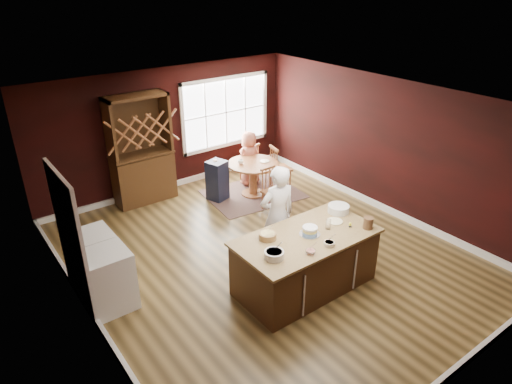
% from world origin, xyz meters
% --- Properties ---
extents(room_shell, '(7.00, 7.00, 7.00)m').
position_xyz_m(room_shell, '(0.00, 0.00, 1.35)').
color(room_shell, brown).
rests_on(room_shell, ground).
extents(window, '(2.36, 0.10, 1.66)m').
position_xyz_m(window, '(1.50, 3.47, 1.50)').
color(window, white).
rests_on(window, room_shell).
extents(doorway, '(0.08, 1.26, 2.13)m').
position_xyz_m(doorway, '(-2.97, 0.60, 1.02)').
color(doorway, white).
rests_on(doorway, room_shell).
extents(kitchen_island, '(2.18, 1.14, 0.92)m').
position_xyz_m(kitchen_island, '(-0.05, -1.06, 0.44)').
color(kitchen_island, '#402610').
rests_on(kitchen_island, ground).
extents(dining_table, '(1.11, 1.11, 0.75)m').
position_xyz_m(dining_table, '(1.25, 2.05, 0.53)').
color(dining_table, '#965725').
rests_on(dining_table, ground).
extents(baker, '(0.69, 0.51, 1.75)m').
position_xyz_m(baker, '(0.04, -0.26, 0.87)').
color(baker, white).
rests_on(baker, ground).
extents(layer_cake, '(0.32, 0.32, 0.13)m').
position_xyz_m(layer_cake, '(0.01, -1.06, 0.98)').
color(layer_cake, white).
rests_on(layer_cake, kitchen_island).
extents(bowl_blue, '(0.28, 0.28, 0.11)m').
position_xyz_m(bowl_blue, '(-0.81, -1.23, 0.97)').
color(bowl_blue, white).
rests_on(bowl_blue, kitchen_island).
extents(bowl_yellow, '(0.26, 0.26, 0.10)m').
position_xyz_m(bowl_yellow, '(-0.57, -0.78, 0.97)').
color(bowl_yellow, '#927E4C').
rests_on(bowl_yellow, kitchen_island).
extents(bowl_pink, '(0.15, 0.15, 0.06)m').
position_xyz_m(bowl_pink, '(-0.33, -1.45, 0.95)').
color(bowl_pink, silver).
rests_on(bowl_pink, kitchen_island).
extents(bowl_olive, '(0.16, 0.16, 0.06)m').
position_xyz_m(bowl_olive, '(0.02, -1.46, 0.95)').
color(bowl_olive, beige).
rests_on(bowl_olive, kitchen_island).
extents(drinking_glass, '(0.08, 0.08, 0.16)m').
position_xyz_m(drinking_glass, '(0.34, -1.11, 1.00)').
color(drinking_glass, white).
rests_on(drinking_glass, kitchen_island).
extents(dinner_plate, '(0.25, 0.25, 0.02)m').
position_xyz_m(dinner_plate, '(0.58, -1.02, 0.93)').
color(dinner_plate, '#F7E5BF').
rests_on(dinner_plate, kitchen_island).
extents(white_tub, '(0.35, 0.35, 0.12)m').
position_xyz_m(white_tub, '(0.87, -0.82, 0.98)').
color(white_tub, white).
rests_on(white_tub, kitchen_island).
extents(stoneware_crock, '(0.15, 0.15, 0.18)m').
position_xyz_m(stoneware_crock, '(0.85, -1.46, 1.01)').
color(stoneware_crock, brown).
rests_on(stoneware_crock, kitchen_island).
extents(toy_figurine, '(0.05, 0.05, 0.08)m').
position_xyz_m(toy_figurine, '(0.66, -1.27, 0.96)').
color(toy_figurine, yellow).
rests_on(toy_figurine, kitchen_island).
extents(rug, '(2.15, 1.75, 0.01)m').
position_xyz_m(rug, '(1.25, 2.05, 0.01)').
color(rug, brown).
rests_on(rug, ground).
extents(chair_east, '(0.48, 0.50, 1.01)m').
position_xyz_m(chair_east, '(1.97, 1.98, 0.51)').
color(chair_east, brown).
rests_on(chair_east, ground).
extents(chair_south, '(0.40, 0.38, 0.92)m').
position_xyz_m(chair_south, '(1.13, 1.22, 0.46)').
color(chair_south, brown).
rests_on(chair_south, ground).
extents(chair_north, '(0.44, 0.43, 0.91)m').
position_xyz_m(chair_north, '(1.66, 2.77, 0.45)').
color(chair_north, brown).
rests_on(chair_north, ground).
extents(seated_woman, '(0.64, 0.44, 1.26)m').
position_xyz_m(seated_woman, '(1.52, 2.57, 0.63)').
color(seated_woman, '#CC6F57').
rests_on(seated_woman, ground).
extents(high_chair, '(0.46, 0.46, 0.91)m').
position_xyz_m(high_chair, '(0.50, 2.33, 0.46)').
color(high_chair, '#1D2640').
rests_on(high_chair, ground).
extents(toddler, '(0.18, 0.14, 0.26)m').
position_xyz_m(toddler, '(0.50, 2.40, 0.81)').
color(toddler, '#8CA5BF').
rests_on(toddler, high_chair).
extents(table_plate, '(0.21, 0.21, 0.02)m').
position_xyz_m(table_plate, '(1.50, 1.97, 0.76)').
color(table_plate, beige).
rests_on(table_plate, dining_table).
extents(table_cup, '(0.15, 0.15, 0.09)m').
position_xyz_m(table_cup, '(1.00, 2.16, 0.80)').
color(table_cup, white).
rests_on(table_cup, dining_table).
extents(hutch, '(1.25, 0.52, 2.30)m').
position_xyz_m(hutch, '(-0.76, 3.22, 1.15)').
color(hutch, '#3E2813').
rests_on(hutch, ground).
extents(washer, '(0.64, 0.62, 0.92)m').
position_xyz_m(washer, '(-2.64, 0.28, 0.46)').
color(washer, silver).
rests_on(washer, ground).
extents(dryer, '(0.63, 0.61, 0.92)m').
position_xyz_m(dryer, '(-2.64, 0.92, 0.46)').
color(dryer, white).
rests_on(dryer, ground).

